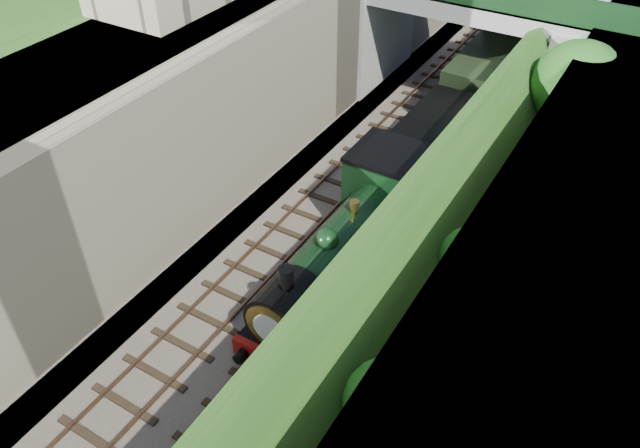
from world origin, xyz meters
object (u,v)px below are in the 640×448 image
(tree, at_px, (580,88))
(locomotive, at_px, (351,245))
(road_bridge, at_px, (498,32))
(tender, at_px, (433,152))

(tree, distance_m, locomotive, 11.44)
(road_bridge, relative_size, locomotive, 1.56)
(locomotive, bearing_deg, road_bridge, 90.96)
(tree, relative_size, tender, 1.10)
(tree, xyz_separation_m, locomotive, (-4.71, -10.05, -2.75))
(road_bridge, bearing_deg, tender, -88.15)
(road_bridge, height_order, locomotive, road_bridge)
(tree, bearing_deg, tender, -150.31)
(road_bridge, distance_m, locomotive, 15.43)
(tender, bearing_deg, road_bridge, 91.85)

